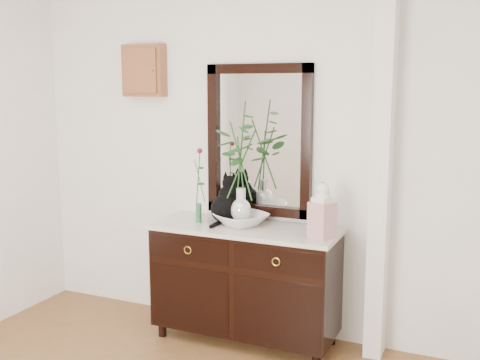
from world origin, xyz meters
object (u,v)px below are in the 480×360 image
at_px(ginger_jar, 322,209).
at_px(sideboard, 246,277).
at_px(cat, 226,199).
at_px(lotus_bowl, 241,219).

bearing_deg(ginger_jar, sideboard, 173.81).
height_order(cat, ginger_jar, ginger_jar).
relative_size(sideboard, lotus_bowl, 3.72).
relative_size(cat, ginger_jar, 0.91).
bearing_deg(sideboard, lotus_bowl, 154.41).
bearing_deg(lotus_bowl, cat, 160.51).
height_order(lotus_bowl, ginger_jar, ginger_jar).
distance_m(sideboard, cat, 0.58).
relative_size(sideboard, ginger_jar, 3.53).
distance_m(sideboard, ginger_jar, 0.80).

